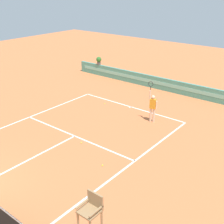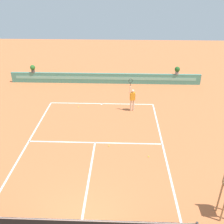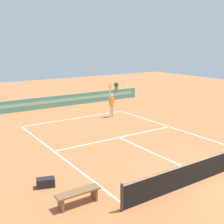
# 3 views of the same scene
# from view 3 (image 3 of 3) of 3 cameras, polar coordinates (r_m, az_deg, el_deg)

# --- Properties ---
(ground_plane) EXTENTS (60.00, 60.00, 0.00)m
(ground_plane) POSITION_cam_3_polar(r_m,az_deg,el_deg) (16.94, 2.17, -5.38)
(ground_plane) COLOR #C66B3D
(court_lines) EXTENTS (8.32, 11.94, 0.01)m
(court_lines) POSITION_cam_3_polar(r_m,az_deg,el_deg) (17.50, 0.78, -4.75)
(court_lines) COLOR white
(court_lines) RESTS_ON ground
(net) EXTENTS (8.92, 0.10, 1.00)m
(net) POSITION_cam_3_polar(r_m,az_deg,el_deg) (12.74, 18.51, -10.12)
(net) COLOR #333333
(net) RESTS_ON ground
(back_wall_barrier) EXTENTS (18.00, 0.21, 1.00)m
(back_wall_barrier) POSITION_cam_3_polar(r_m,az_deg,el_deg) (25.67, -11.58, 1.98)
(back_wall_barrier) COLOR #4C8E7A
(back_wall_barrier) RESTS_ON ground
(bench_courtside) EXTENTS (1.60, 0.44, 0.51)m
(bench_courtside) POSITION_cam_3_polar(r_m,az_deg,el_deg) (10.41, -6.72, -15.82)
(bench_courtside) COLOR brown
(bench_courtside) RESTS_ON ground
(gear_bag) EXTENTS (0.78, 0.56, 0.36)m
(gear_bag) POSITION_cam_3_polar(r_m,az_deg,el_deg) (11.83, -12.93, -13.38)
(gear_bag) COLOR black
(gear_bag) RESTS_ON ground
(tennis_player) EXTENTS (0.60, 0.31, 2.58)m
(tennis_player) POSITION_cam_3_polar(r_m,az_deg,el_deg) (21.76, -0.06, 1.71)
(tennis_player) COLOR beige
(tennis_player) RESTS_ON ground
(tennis_ball_near_baseline) EXTENTS (0.07, 0.07, 0.07)m
(tennis_ball_near_baseline) POSITION_cam_3_polar(r_m,az_deg,el_deg) (17.46, 4.42, -4.72)
(tennis_ball_near_baseline) COLOR #CCE033
(tennis_ball_near_baseline) RESTS_ON ground
(tennis_ball_mid_court) EXTENTS (0.07, 0.07, 0.07)m
(tennis_ball_mid_court) POSITION_cam_3_polar(r_m,az_deg,el_deg) (18.28, 11.89, -4.15)
(tennis_ball_mid_court) COLOR #CCE033
(tennis_ball_mid_court) RESTS_ON ground
(tennis_ball_by_sideline) EXTENTS (0.07, 0.07, 0.07)m
(tennis_ball_by_sideline) POSITION_cam_3_polar(r_m,az_deg,el_deg) (20.42, -10.45, -2.23)
(tennis_ball_by_sideline) COLOR #CCE033
(tennis_ball_by_sideline) RESTS_ON ground
(potted_plant_far_right) EXTENTS (0.48, 0.48, 0.72)m
(potted_plant_far_right) POSITION_cam_3_polar(r_m,az_deg,el_deg) (28.69, 0.85, 5.27)
(potted_plant_far_right) COLOR gray
(potted_plant_far_right) RESTS_ON back_wall_barrier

